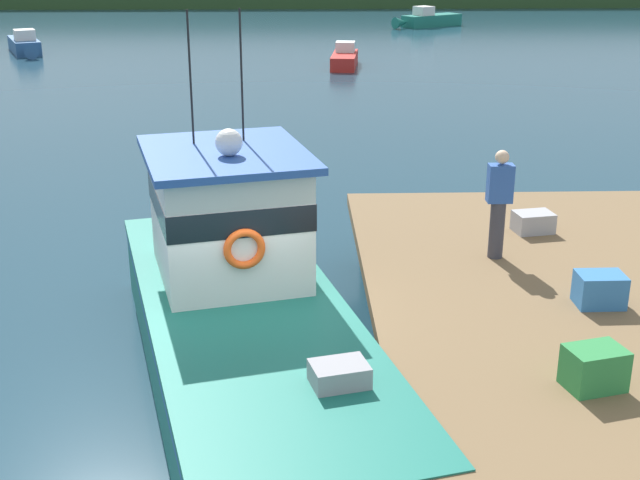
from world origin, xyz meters
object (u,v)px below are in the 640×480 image
(deckhand_by_the_boat, at_px, (499,202))
(moored_boat_off_the_point, at_px, (25,45))
(moored_boat_outer_mooring, at_px, (427,20))
(main_fishing_boat, at_px, (239,305))
(crate_single_far, at_px, (600,290))
(crate_stack_near_edge, at_px, (533,222))
(moored_boat_far_left, at_px, (345,58))
(crate_stack_mid_dock, at_px, (594,368))

(deckhand_by_the_boat, xyz_separation_m, moored_boat_off_the_point, (-16.33, 31.82, -1.65))
(deckhand_by_the_boat, height_order, moored_boat_outer_mooring, deckhand_by_the_boat)
(main_fishing_boat, height_order, crate_single_far, main_fishing_boat)
(crate_stack_near_edge, bearing_deg, moored_boat_outer_mooring, 83.59)
(moored_boat_off_the_point, height_order, moored_boat_far_left, moored_boat_off_the_point)
(crate_stack_mid_dock, relative_size, moored_boat_far_left, 0.14)
(moored_boat_outer_mooring, xyz_separation_m, moored_boat_off_the_point, (-21.97, -11.80, -0.03))
(main_fishing_boat, xyz_separation_m, moored_boat_off_the_point, (-12.60, 33.00, -0.60))
(crate_stack_near_edge, xyz_separation_m, crate_stack_mid_dock, (-0.69, -4.94, 0.07))
(moored_boat_off_the_point, bearing_deg, moored_boat_outer_mooring, 28.24)
(crate_single_far, relative_size, crate_stack_near_edge, 1.00)
(crate_stack_mid_dock, xyz_separation_m, deckhand_by_the_boat, (-0.17, 3.84, 0.63))
(main_fishing_boat, bearing_deg, moored_boat_far_left, 83.70)
(crate_stack_mid_dock, distance_m, moored_boat_far_left, 30.89)
(moored_boat_far_left, bearing_deg, moored_boat_outer_mooring, 69.33)
(crate_stack_mid_dock, xyz_separation_m, moored_boat_far_left, (-0.79, 30.86, -1.06))
(main_fishing_boat, height_order, moored_boat_off_the_point, main_fishing_boat)
(crate_stack_near_edge, xyz_separation_m, moored_boat_off_the_point, (-17.20, 30.72, -0.95))
(main_fishing_boat, relative_size, moored_boat_far_left, 2.36)
(main_fishing_boat, bearing_deg, crate_stack_mid_dock, -34.20)
(main_fishing_boat, distance_m, crate_stack_near_edge, 5.15)
(main_fishing_boat, height_order, deckhand_by_the_boat, main_fishing_boat)
(crate_single_far, xyz_separation_m, crate_stack_mid_dock, (-0.78, -2.09, 0.01))
(crate_single_far, bearing_deg, moored_boat_outer_mooring, 84.10)
(deckhand_by_the_boat, bearing_deg, moored_boat_far_left, 91.32)
(crate_stack_near_edge, distance_m, moored_boat_off_the_point, 35.21)
(moored_boat_outer_mooring, relative_size, moored_boat_far_left, 1.13)
(crate_stack_mid_dock, height_order, moored_boat_outer_mooring, crate_stack_mid_dock)
(moored_boat_outer_mooring, xyz_separation_m, moored_boat_far_left, (-6.26, -16.60, -0.08))
(moored_boat_outer_mooring, bearing_deg, deckhand_by_the_boat, -97.37)
(crate_stack_mid_dock, bearing_deg, crate_single_far, 69.51)
(crate_single_far, height_order, deckhand_by_the_boat, deckhand_by_the_boat)
(deckhand_by_the_boat, distance_m, moored_boat_far_left, 27.08)
(moored_boat_far_left, bearing_deg, crate_stack_mid_dock, -88.52)
(crate_stack_near_edge, height_order, moored_boat_outer_mooring, crate_stack_near_edge)
(moored_boat_off_the_point, bearing_deg, moored_boat_far_left, -16.99)
(main_fishing_boat, distance_m, crate_stack_mid_dock, 4.75)
(crate_single_far, bearing_deg, crate_stack_near_edge, 91.82)
(crate_stack_near_edge, bearing_deg, crate_single_far, -88.18)
(deckhand_by_the_boat, bearing_deg, moored_boat_outer_mooring, 82.63)
(main_fishing_boat, height_order, moored_boat_outer_mooring, main_fishing_boat)
(main_fishing_boat, xyz_separation_m, moored_boat_far_left, (3.11, 28.20, -0.64))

